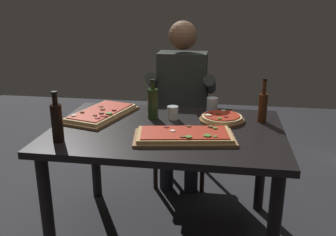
{
  "coord_description": "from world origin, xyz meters",
  "views": [
    {
      "loc": [
        0.34,
        -2.1,
        1.5
      ],
      "look_at": [
        0.0,
        0.05,
        0.79
      ],
      "focal_mm": 39.79,
      "sensor_mm": 36.0,
      "label": 1
    }
  ],
  "objects_px": {
    "dining_table": "(167,143)",
    "tumbler_far_side": "(212,104)",
    "pizza_rectangular_left": "(101,113)",
    "wine_bottle_dark": "(153,103)",
    "pizza_round_far": "(222,118)",
    "vinegar_bottle_green": "(57,122)",
    "diner_chair": "(183,123)",
    "oil_bottle_amber": "(263,106)",
    "tumbler_near_camera": "(173,113)",
    "pizza_rectangular_front": "(184,136)",
    "seated_diner": "(182,97)"
  },
  "relations": [
    {
      "from": "pizza_rectangular_left",
      "to": "oil_bottle_amber",
      "type": "xyz_separation_m",
      "value": [
        1.05,
        0.05,
        0.08
      ]
    },
    {
      "from": "dining_table",
      "to": "pizza_round_far",
      "type": "relative_size",
      "value": 4.86
    },
    {
      "from": "tumbler_far_side",
      "to": "pizza_rectangular_left",
      "type": "bearing_deg",
      "value": -162.13
    },
    {
      "from": "pizza_round_far",
      "to": "tumbler_near_camera",
      "type": "distance_m",
      "value": 0.32
    },
    {
      "from": "oil_bottle_amber",
      "to": "tumbler_far_side",
      "type": "bearing_deg",
      "value": 150.6
    },
    {
      "from": "pizza_round_far",
      "to": "seated_diner",
      "type": "height_order",
      "value": "seated_diner"
    },
    {
      "from": "pizza_rectangular_front",
      "to": "oil_bottle_amber",
      "type": "xyz_separation_m",
      "value": [
        0.45,
        0.38,
        0.08
      ]
    },
    {
      "from": "dining_table",
      "to": "vinegar_bottle_green",
      "type": "distance_m",
      "value": 0.67
    },
    {
      "from": "pizza_round_far",
      "to": "wine_bottle_dark",
      "type": "relative_size",
      "value": 1.11
    },
    {
      "from": "tumbler_far_side",
      "to": "seated_diner",
      "type": "relative_size",
      "value": 0.07
    },
    {
      "from": "oil_bottle_amber",
      "to": "diner_chair",
      "type": "xyz_separation_m",
      "value": [
        -0.58,
        0.64,
        -0.36
      ]
    },
    {
      "from": "vinegar_bottle_green",
      "to": "tumbler_far_side",
      "type": "distance_m",
      "value": 1.08
    },
    {
      "from": "dining_table",
      "to": "tumbler_far_side",
      "type": "distance_m",
      "value": 0.5
    },
    {
      "from": "dining_table",
      "to": "wine_bottle_dark",
      "type": "relative_size",
      "value": 5.39
    },
    {
      "from": "vinegar_bottle_green",
      "to": "pizza_rectangular_front",
      "type": "bearing_deg",
      "value": 11.86
    },
    {
      "from": "pizza_rectangular_left",
      "to": "wine_bottle_dark",
      "type": "height_order",
      "value": "wine_bottle_dark"
    },
    {
      "from": "wine_bottle_dark",
      "to": "tumbler_near_camera",
      "type": "height_order",
      "value": "wine_bottle_dark"
    },
    {
      "from": "pizza_round_far",
      "to": "vinegar_bottle_green",
      "type": "xyz_separation_m",
      "value": [
        -0.88,
        -0.49,
        0.09
      ]
    },
    {
      "from": "oil_bottle_amber",
      "to": "tumbler_far_side",
      "type": "relative_size",
      "value": 2.9
    },
    {
      "from": "oil_bottle_amber",
      "to": "diner_chair",
      "type": "relative_size",
      "value": 0.32
    },
    {
      "from": "pizza_rectangular_front",
      "to": "diner_chair",
      "type": "relative_size",
      "value": 0.69
    },
    {
      "from": "pizza_round_far",
      "to": "pizza_rectangular_left",
      "type": "bearing_deg",
      "value": -178.36
    },
    {
      "from": "wine_bottle_dark",
      "to": "diner_chair",
      "type": "distance_m",
      "value": 0.77
    },
    {
      "from": "pizza_round_far",
      "to": "oil_bottle_amber",
      "type": "bearing_deg",
      "value": 6.3
    },
    {
      "from": "pizza_rectangular_left",
      "to": "seated_diner",
      "type": "relative_size",
      "value": 0.44
    },
    {
      "from": "tumbler_near_camera",
      "to": "tumbler_far_side",
      "type": "relative_size",
      "value": 0.89
    },
    {
      "from": "dining_table",
      "to": "pizza_rectangular_left",
      "type": "height_order",
      "value": "pizza_rectangular_left"
    },
    {
      "from": "dining_table",
      "to": "tumbler_far_side",
      "type": "relative_size",
      "value": 14.42
    },
    {
      "from": "pizza_rectangular_front",
      "to": "tumbler_far_side",
      "type": "bearing_deg",
      "value": 77.06
    },
    {
      "from": "pizza_round_far",
      "to": "vinegar_bottle_green",
      "type": "height_order",
      "value": "vinegar_bottle_green"
    },
    {
      "from": "tumbler_near_camera",
      "to": "pizza_rectangular_left",
      "type": "bearing_deg",
      "value": -178.19
    },
    {
      "from": "dining_table",
      "to": "seated_diner",
      "type": "distance_m",
      "value": 0.74
    },
    {
      "from": "tumbler_far_side",
      "to": "diner_chair",
      "type": "height_order",
      "value": "diner_chair"
    },
    {
      "from": "pizza_rectangular_left",
      "to": "pizza_round_far",
      "type": "xyz_separation_m",
      "value": [
        0.79,
        0.02,
        -0.0
      ]
    },
    {
      "from": "pizza_round_far",
      "to": "vinegar_bottle_green",
      "type": "distance_m",
      "value": 1.02
    },
    {
      "from": "oil_bottle_amber",
      "to": "pizza_round_far",
      "type": "bearing_deg",
      "value": -173.7
    },
    {
      "from": "pizza_round_far",
      "to": "tumbler_far_side",
      "type": "height_order",
      "value": "tumbler_far_side"
    },
    {
      "from": "pizza_rectangular_front",
      "to": "diner_chair",
      "type": "bearing_deg",
      "value": 97.03
    },
    {
      "from": "seated_diner",
      "to": "vinegar_bottle_green",
      "type": "bearing_deg",
      "value": -118.17
    },
    {
      "from": "pizza_rectangular_left",
      "to": "tumbler_far_side",
      "type": "height_order",
      "value": "tumbler_far_side"
    },
    {
      "from": "tumbler_far_side",
      "to": "seated_diner",
      "type": "xyz_separation_m",
      "value": [
        -0.25,
        0.33,
        -0.05
      ]
    },
    {
      "from": "wine_bottle_dark",
      "to": "seated_diner",
      "type": "bearing_deg",
      "value": 77.79
    },
    {
      "from": "vinegar_bottle_green",
      "to": "diner_chair",
      "type": "distance_m",
      "value": 1.34
    },
    {
      "from": "tumbler_near_camera",
      "to": "tumbler_far_side",
      "type": "xyz_separation_m",
      "value": [
        0.24,
        0.22,
        0.01
      ]
    },
    {
      "from": "vinegar_bottle_green",
      "to": "diner_chair",
      "type": "relative_size",
      "value": 0.33
    },
    {
      "from": "oil_bottle_amber",
      "to": "vinegar_bottle_green",
      "type": "xyz_separation_m",
      "value": [
        -1.13,
        -0.52,
        0.01
      ]
    },
    {
      "from": "diner_chair",
      "to": "tumbler_far_side",
      "type": "bearing_deg",
      "value": -60.71
    },
    {
      "from": "pizza_round_far",
      "to": "diner_chair",
      "type": "relative_size",
      "value": 0.33
    },
    {
      "from": "pizza_round_far",
      "to": "seated_diner",
      "type": "relative_size",
      "value": 0.22
    },
    {
      "from": "pizza_round_far",
      "to": "diner_chair",
      "type": "bearing_deg",
      "value": 116.1
    }
  ]
}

